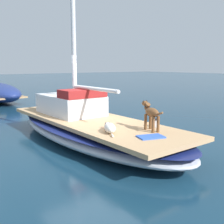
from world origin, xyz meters
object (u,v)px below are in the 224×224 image
(dog_white, at_px, (110,128))
(deck_towel, at_px, (151,137))
(deck_winch, at_px, (155,123))
(dog_brown, at_px, (151,113))
(sailboat_main, at_px, (91,130))

(dog_white, distance_m, deck_towel, 1.02)
(deck_winch, bearing_deg, dog_brown, -149.81)
(deck_winch, distance_m, deck_towel, 1.06)
(dog_brown, xyz_separation_m, deck_winch, (0.35, 0.20, -0.32))
(sailboat_main, relative_size, dog_brown, 7.88)
(deck_towel, bearing_deg, deck_winch, 39.81)
(dog_brown, height_order, dog_white, dog_brown)
(dog_white, bearing_deg, deck_towel, -65.29)
(deck_towel, bearing_deg, dog_brown, 45.62)
(dog_brown, bearing_deg, dog_white, 153.13)
(sailboat_main, xyz_separation_m, deck_winch, (0.75, -1.81, 0.42))
(sailboat_main, distance_m, deck_winch, 2.00)
(deck_towel, bearing_deg, sailboat_main, 88.57)
(deck_winch, bearing_deg, deck_towel, -140.19)
(sailboat_main, relative_size, deck_towel, 13.00)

